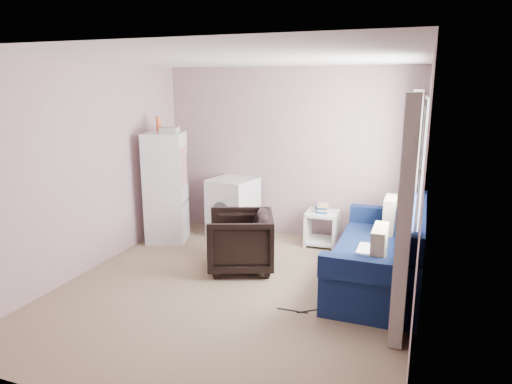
{
  "coord_description": "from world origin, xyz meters",
  "views": [
    {
      "loc": [
        1.88,
        -4.35,
        2.25
      ],
      "look_at": [
        0.05,
        0.6,
        1.0
      ],
      "focal_mm": 32.0,
      "sensor_mm": 36.0,
      "label": 1
    }
  ],
  "objects_px": {
    "fridge": "(166,187)",
    "washing_machine": "(233,206)",
    "side_table": "(322,226)",
    "armchair": "(240,238)",
    "sofa": "(384,257)"
  },
  "relations": [
    {
      "from": "fridge",
      "to": "sofa",
      "type": "xyz_separation_m",
      "value": [
        3.12,
        -0.5,
        -0.47
      ]
    },
    {
      "from": "armchair",
      "to": "side_table",
      "type": "xyz_separation_m",
      "value": [
        0.76,
        1.22,
        -0.12
      ]
    },
    {
      "from": "side_table",
      "to": "sofa",
      "type": "height_order",
      "value": "sofa"
    },
    {
      "from": "armchair",
      "to": "fridge",
      "type": "height_order",
      "value": "fridge"
    },
    {
      "from": "washing_machine",
      "to": "side_table",
      "type": "xyz_separation_m",
      "value": [
        1.37,
        0.02,
        -0.17
      ]
    },
    {
      "from": "side_table",
      "to": "sofa",
      "type": "distance_m",
      "value": 1.45
    },
    {
      "from": "side_table",
      "to": "washing_machine",
      "type": "bearing_deg",
      "value": -179.01
    },
    {
      "from": "sofa",
      "to": "armchair",
      "type": "bearing_deg",
      "value": -175.67
    },
    {
      "from": "fridge",
      "to": "side_table",
      "type": "relative_size",
      "value": 2.99
    },
    {
      "from": "washing_machine",
      "to": "sofa",
      "type": "bearing_deg",
      "value": -13.58
    },
    {
      "from": "washing_machine",
      "to": "side_table",
      "type": "distance_m",
      "value": 1.38
    },
    {
      "from": "armchair",
      "to": "fridge",
      "type": "bearing_deg",
      "value": -135.64
    },
    {
      "from": "fridge",
      "to": "washing_machine",
      "type": "height_order",
      "value": "fridge"
    },
    {
      "from": "washing_machine",
      "to": "side_table",
      "type": "relative_size",
      "value": 1.44
    },
    {
      "from": "sofa",
      "to": "side_table",
      "type": "bearing_deg",
      "value": 131.09
    }
  ]
}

